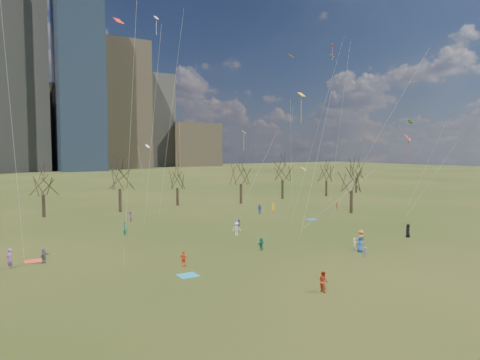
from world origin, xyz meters
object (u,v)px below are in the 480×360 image
blanket_teal (188,275)px  blanket_navy (312,219)px  person_0 (360,244)px  person_4 (184,259)px  person_1 (354,245)px  person_2 (323,281)px  blanket_crimson (33,261)px

blanket_teal → blanket_navy: same height
blanket_teal → person_0: 19.18m
person_0 → person_4: 18.77m
person_0 → person_4: size_ratio=1.17×
person_1 → person_2: 13.91m
person_1 → person_2: size_ratio=0.92×
blanket_crimson → person_4: (11.57, -9.54, 0.71)m
person_0 → person_2: person_0 is taller
blanket_navy → person_2: (-21.83, -26.09, 0.80)m
person_0 → person_1: 0.63m
person_2 → blanket_navy: bearing=-32.6°
person_4 → blanket_crimson: bearing=16.8°
blanket_teal → person_2: size_ratio=0.98×
blanket_navy → person_2: 34.03m
blanket_crimson → person_0: size_ratio=0.93×
blanket_navy → person_2: bearing=-129.9°
person_1 → person_4: person_1 is taller
blanket_teal → person_1: bearing=-4.8°
person_2 → person_4: 13.45m
person_0 → person_2: 14.19m
person_0 → person_4: bearing=170.3°
blanket_teal → blanket_navy: (28.79, 16.81, 0.00)m
blanket_navy → person_4: size_ratio=1.10×
blanket_teal → person_2: (6.96, -9.27, 0.80)m
blanket_teal → person_1: person_1 is taller
blanket_teal → person_2: bearing=-53.1°
blanket_crimson → person_2: person_2 is taller
person_4 → blanket_navy: bearing=-96.9°
blanket_crimson → blanket_teal: bearing=-48.9°
blanket_teal → blanket_crimson: size_ratio=1.00×
blanket_teal → person_2: person_2 is taller
blanket_teal → person_2: 11.62m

